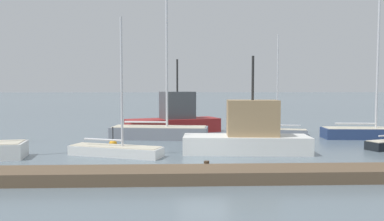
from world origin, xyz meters
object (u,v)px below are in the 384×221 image
object	(u,v)px
sailboat_5	(116,149)
fishing_boat_0	(248,134)
sailboat_1	(160,130)
sailboat_6	(281,130)
channel_buoy_0	(113,144)
fishing_boat_1	(174,118)
sailboat_0	(368,131)

from	to	relation	value
sailboat_5	fishing_boat_0	size ratio (longest dim) A/B	1.03
sailboat_1	sailboat_6	world-z (taller)	sailboat_1
sailboat_6	channel_buoy_0	xyz separation A→B (m)	(-12.51, -6.14, -0.12)
fishing_boat_1	channel_buoy_0	bearing A→B (deg)	-135.06
sailboat_0	sailboat_6	bearing A→B (deg)	161.12
fishing_boat_1	channel_buoy_0	size ratio (longest dim) A/B	6.24
sailboat_5	sailboat_1	bearing A→B (deg)	92.41
sailboat_0	sailboat_1	xyz separation A→B (m)	(-15.65, 0.47, 0.12)
sailboat_0	sailboat_5	distance (m)	18.89
sailboat_5	fishing_boat_0	xyz separation A→B (m)	(7.58, 0.64, 0.71)
sailboat_6	fishing_boat_1	bearing A→B (deg)	2.80
fishing_boat_1	channel_buoy_0	world-z (taller)	fishing_boat_1
sailboat_1	channel_buoy_0	size ratio (longest dim) A/B	10.84
sailboat_5	channel_buoy_0	world-z (taller)	sailboat_5
sailboat_1	sailboat_6	bearing A→B (deg)	19.99
sailboat_0	channel_buoy_0	xyz separation A→B (m)	(-18.41, -3.54, -0.27)
sailboat_1	fishing_boat_0	xyz separation A→B (m)	(5.46, -6.26, 0.45)
fishing_boat_0	channel_buoy_0	bearing A→B (deg)	169.28
fishing_boat_0	sailboat_5	bearing A→B (deg)	-170.63
sailboat_5	sailboat_6	bearing A→B (deg)	56.74
sailboat_0	fishing_boat_0	distance (m)	11.73
sailboat_5	sailboat_0	bearing A→B (deg)	39.37
sailboat_0	channel_buoy_0	bearing A→B (deg)	-164.27
sailboat_5	sailboat_6	size ratio (longest dim) A/B	0.95
fishing_boat_1	sailboat_1	bearing A→B (deg)	-124.43
sailboat_0	sailboat_6	world-z (taller)	sailboat_0
sailboat_1	sailboat_5	xyz separation A→B (m)	(-2.12, -6.90, -0.26)
fishing_boat_0	fishing_boat_1	size ratio (longest dim) A/B	0.89
sailboat_6	fishing_boat_0	world-z (taller)	sailboat_6
fishing_boat_0	channel_buoy_0	xyz separation A→B (m)	(-8.23, 2.25, -0.84)
channel_buoy_0	fishing_boat_0	bearing A→B (deg)	-15.27
sailboat_0	fishing_boat_0	bearing A→B (deg)	-145.55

